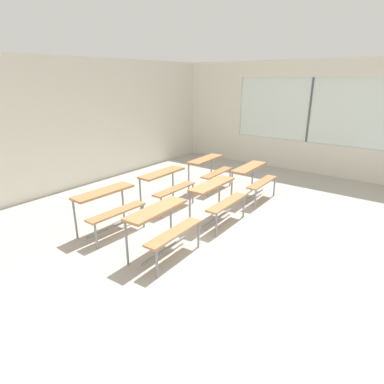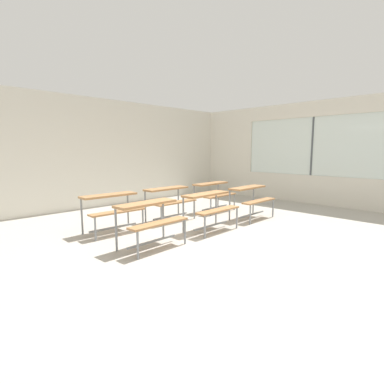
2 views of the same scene
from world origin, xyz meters
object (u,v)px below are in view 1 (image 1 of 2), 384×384
object	(u,v)px
desk_bench_r1c2	(209,166)
desk_bench_r1c1	(166,181)
desk_bench_r0c1	(217,194)
desk_bench_r0c0	(163,221)
desk_bench_r0c2	(254,175)
desk_bench_r1c0	(108,202)

from	to	relation	value
desk_bench_r1c2	desk_bench_r1c1	bearing A→B (deg)	176.14
desk_bench_r1c1	desk_bench_r1c2	world-z (taller)	same
desk_bench_r0c1	desk_bench_r0c0	bearing A→B (deg)	178.74
desk_bench_r1c1	desk_bench_r0c2	bearing A→B (deg)	-40.01
desk_bench_r1c0	desk_bench_r1c1	distance (m)	1.45
desk_bench_r0c0	desk_bench_r0c1	world-z (taller)	same
desk_bench_r0c2	desk_bench_r1c0	bearing A→B (deg)	155.62
desk_bench_r0c2	desk_bench_r0c1	bearing A→B (deg)	179.11
desk_bench_r0c1	desk_bench_r1c1	distance (m)	1.23
desk_bench_r0c0	desk_bench_r1c0	xyz separation A→B (m)	(0.02, 1.25, 0.00)
desk_bench_r0c1	desk_bench_r1c1	bearing A→B (deg)	88.52
desk_bench_r0c1	desk_bench_r1c0	xyz separation A→B (m)	(-1.45, 1.24, 0.00)
desk_bench_r1c0	desk_bench_r1c2	size ratio (longest dim) A/B	0.99
desk_bench_r0c2	desk_bench_r1c2	bearing A→B (deg)	87.15
desk_bench_r1c0	desk_bench_r0c1	bearing A→B (deg)	-38.90
desk_bench_r1c2	desk_bench_r1c0	bearing A→B (deg)	176.52
desk_bench_r1c0	desk_bench_r1c1	xyz separation A→B (m)	(1.45, -0.02, 0.00)
desk_bench_r0c0	desk_bench_r0c2	world-z (taller)	same
desk_bench_r1c1	desk_bench_r1c2	bearing A→B (deg)	-2.09
desk_bench_r0c0	desk_bench_r1c1	distance (m)	1.92
desk_bench_r1c0	desk_bench_r1c2	xyz separation A→B (m)	(2.95, -0.06, 0.00)
desk_bench_r0c0	desk_bench_r0c1	distance (m)	1.47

